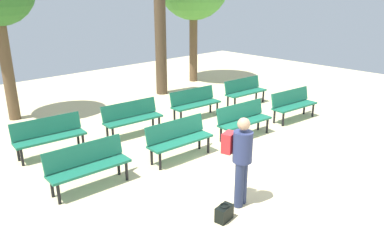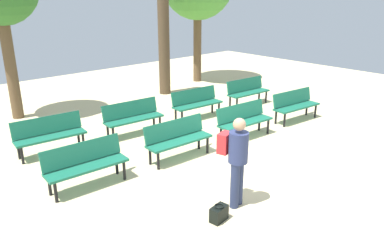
{
  "view_description": "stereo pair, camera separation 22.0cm",
  "coord_description": "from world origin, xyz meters",
  "views": [
    {
      "loc": [
        -6.15,
        -4.3,
        3.64
      ],
      "look_at": [
        0.0,
        2.2,
        0.55
      ],
      "focal_mm": 34.92,
      "sensor_mm": 36.0,
      "label": 1
    },
    {
      "loc": [
        -5.99,
        -4.45,
        3.64
      ],
      "look_at": [
        0.0,
        2.2,
        0.55
      ],
      "focal_mm": 34.92,
      "sensor_mm": 36.0,
      "label": 2
    }
  ],
  "objects": [
    {
      "name": "bench_r0_c1",
      "position": [
        -0.95,
        1.63,
        0.5
      ],
      "size": [
        1.62,
        0.57,
        0.87
      ],
      "rotation": [
        0.0,
        0.0,
        -0.06
      ],
      "color": "#19664C",
      "rests_on": "ground_plane"
    },
    {
      "name": "bench_r1_c3",
      "position": [
        3.52,
        3.33,
        0.5
      ],
      "size": [
        1.63,
        0.59,
        0.87
      ],
      "rotation": [
        0.0,
        0.0,
        -0.07
      ],
      "color": "#19664C",
      "rests_on": "ground_plane"
    },
    {
      "name": "bench_r1_c1",
      "position": [
        -0.86,
        3.61,
        0.5
      ],
      "size": [
        1.64,
        0.62,
        0.87
      ],
      "rotation": [
        0.0,
        0.0,
        -0.09
      ],
      "color": "#19664C",
      "rests_on": "ground_plane"
    },
    {
      "name": "bench_r1_c0",
      "position": [
        -3.02,
        3.84,
        0.5
      ],
      "size": [
        1.64,
        0.63,
        0.87
      ],
      "rotation": [
        0.0,
        0.0,
        -0.1
      ],
      "color": "#19664C",
      "rests_on": "ground_plane"
    },
    {
      "name": "bench_r0_c3",
      "position": [
        3.33,
        1.35,
        0.5
      ],
      "size": [
        1.64,
        0.64,
        0.87
      ],
      "rotation": [
        0.0,
        0.0,
        -0.1
      ],
      "color": "#19664C",
      "rests_on": "ground_plane"
    },
    {
      "name": "handbag",
      "position": [
        -2.06,
        -0.76,
        0.13
      ],
      "size": [
        0.34,
        0.23,
        0.29
      ],
      "color": "black",
      "rests_on": "ground_plane"
    },
    {
      "name": "visitor_with_backpack",
      "position": [
        -1.49,
        -0.6,
        0.94
      ],
      "size": [
        0.44,
        0.58,
        1.65
      ],
      "rotation": [
        0.0,
        0.0,
        3.41
      ],
      "color": "navy",
      "rests_on": "ground_plane"
    },
    {
      "name": "bench_r1_c2",
      "position": [
        1.31,
        3.46,
        0.5
      ],
      "size": [
        1.64,
        0.62,
        0.87
      ],
      "rotation": [
        0.0,
        0.0,
        -0.09
      ],
      "color": "#19664C",
      "rests_on": "ground_plane"
    },
    {
      "name": "bench_r0_c2",
      "position": [
        1.16,
        1.47,
        0.5
      ],
      "size": [
        1.64,
        0.62,
        0.87
      ],
      "rotation": [
        0.0,
        0.0,
        -0.09
      ],
      "color": "#19664C",
      "rests_on": "ground_plane"
    },
    {
      "name": "tree_0",
      "position": [
        2.4,
        6.38,
        1.71
      ],
      "size": [
        0.41,
        0.41,
        3.42
      ],
      "color": "#4C3A28",
      "rests_on": "ground_plane"
    },
    {
      "name": "ground_plane",
      "position": [
        0.0,
        0.0,
        0.0
      ],
      "size": [
        24.0,
        24.0,
        0.0
      ],
      "primitive_type": "plane",
      "color": "beige"
    },
    {
      "name": "bench_r0_c0",
      "position": [
        -3.13,
        1.81,
        0.5
      ],
      "size": [
        1.62,
        0.57,
        0.87
      ],
      "rotation": [
        0.0,
        0.0,
        -0.05
      ],
      "color": "#19664C",
      "rests_on": "ground_plane"
    }
  ]
}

